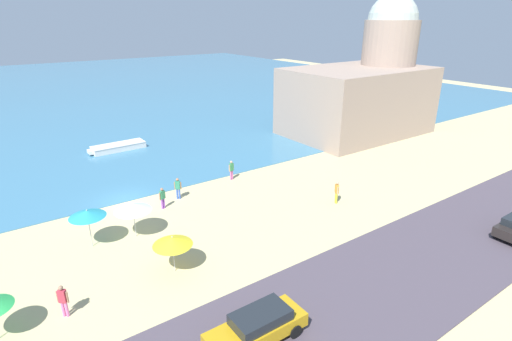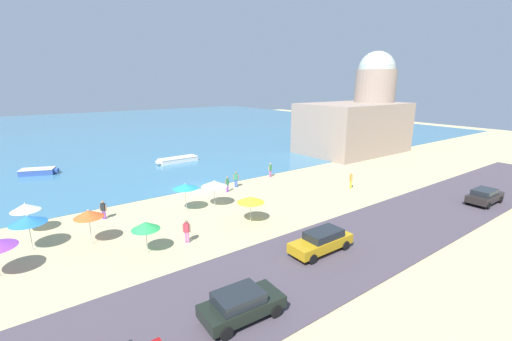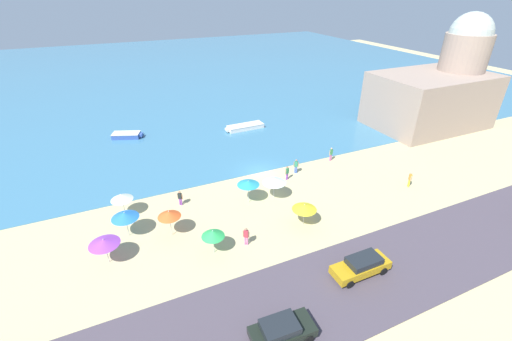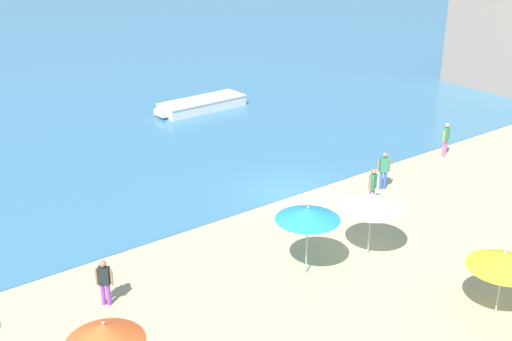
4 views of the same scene
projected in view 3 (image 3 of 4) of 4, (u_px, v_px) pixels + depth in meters
name	position (u px, v px, depth m)	size (l,w,h in m)	color
ground_plane	(261.00, 172.00, 39.81)	(160.00, 160.00, 0.00)	#C5B682
sea	(165.00, 73.00, 83.66)	(150.00, 110.00, 0.05)	teal
coastal_road	(363.00, 279.00, 25.44)	(80.00, 8.00, 0.06)	#49404B
beach_umbrella_0	(213.00, 234.00, 27.07)	(1.87, 1.87, 2.29)	#B2B2B7
beach_umbrella_1	(104.00, 242.00, 26.07)	(2.36, 2.36, 2.34)	#B2B2B7
beach_umbrella_2	(122.00, 197.00, 31.49)	(2.02, 2.02, 2.40)	#B2B2B7
beach_umbrella_3	(304.00, 207.00, 30.33)	(2.21, 2.21, 2.23)	#B2B2B7
beach_umbrella_4	(248.00, 183.00, 33.29)	(2.20, 2.20, 2.55)	#B2B2B7
beach_umbrella_5	(169.00, 214.00, 28.87)	(1.97, 1.97, 2.58)	#B2B2B7
beach_umbrella_6	(125.00, 215.00, 28.84)	(2.31, 2.31, 2.50)	#B2B2B7
beach_umbrella_7	(274.00, 180.00, 34.03)	(2.37, 2.37, 2.46)	#B2B2B7
bather_0	(180.00, 197.00, 33.57)	(0.44, 0.42, 1.59)	purple
bather_1	(287.00, 172.00, 37.91)	(0.54, 0.33, 1.67)	#994EBE
bather_2	(296.00, 165.00, 39.24)	(0.47, 0.39, 1.74)	#345BBB
bather_3	(331.00, 153.00, 41.97)	(0.56, 0.28, 1.76)	#CC64A1
bather_4	(246.00, 235.00, 28.37)	(0.46, 0.40, 1.74)	pink
bather_5	(410.00, 179.00, 36.56)	(0.37, 0.51, 1.76)	yellow
parked_car_0	(282.00, 330.00, 20.82)	(4.08, 2.11, 1.42)	black
parked_car_2	(361.00, 266.00, 25.55)	(4.56, 1.79, 1.46)	#BB8C15
skiff_nearshore	(245.00, 127.00, 51.36)	(5.91, 2.03, 0.66)	silver
skiff_offshore	(127.00, 135.00, 48.44)	(4.36, 3.02, 0.73)	#3554A0
harbor_fortress	(440.00, 89.00, 51.25)	(16.84, 11.01, 15.93)	gray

